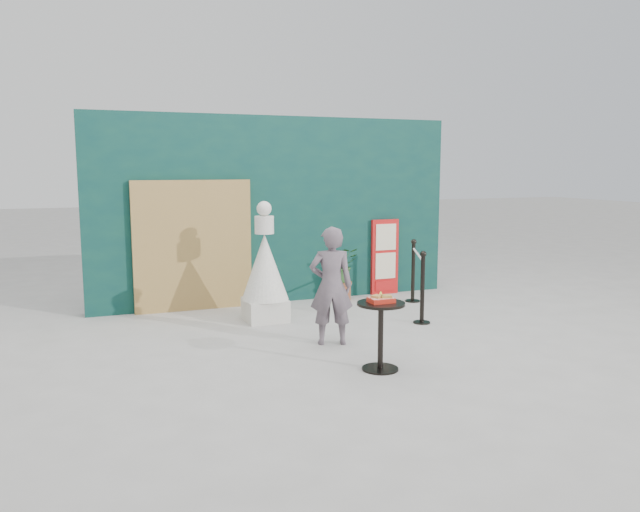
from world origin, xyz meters
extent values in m
plane|color=#ADAAA5|center=(0.00, 0.00, 0.00)|extent=(60.00, 60.00, 0.00)
cube|color=#0B3131|center=(0.00, 3.15, 1.50)|extent=(6.00, 0.30, 3.00)
cube|color=tan|center=(-1.40, 2.94, 1.00)|extent=(1.80, 0.08, 2.00)
imported|color=#695A63|center=(-0.16, 0.43, 0.74)|extent=(0.62, 0.50, 1.48)
cube|color=red|center=(1.90, 2.96, 0.65)|extent=(0.50, 0.06, 1.30)
cube|color=beige|center=(1.90, 2.92, 1.00)|extent=(0.38, 0.02, 0.45)
cube|color=beige|center=(1.90, 2.92, 0.50)|extent=(0.38, 0.02, 0.45)
cube|color=red|center=(1.90, 2.92, 0.15)|extent=(0.38, 0.02, 0.18)
cube|color=silver|center=(-0.58, 1.88, 0.16)|extent=(0.58, 0.58, 0.31)
cone|color=white|center=(-0.58, 1.88, 0.79)|extent=(0.67, 0.67, 0.94)
cylinder|color=white|center=(-0.58, 1.88, 1.38)|extent=(0.27, 0.27, 0.25)
sphere|color=white|center=(-0.58, 1.88, 1.61)|extent=(0.21, 0.21, 0.21)
cylinder|color=black|center=(-0.04, -0.70, 0.01)|extent=(0.40, 0.40, 0.02)
cylinder|color=black|center=(-0.04, -0.70, 0.36)|extent=(0.06, 0.06, 0.72)
cylinder|color=black|center=(-0.04, -0.70, 0.73)|extent=(0.52, 0.52, 0.03)
cube|color=red|center=(-0.04, -0.70, 0.78)|extent=(0.26, 0.19, 0.05)
cube|color=red|center=(-0.04, -0.70, 0.80)|extent=(0.24, 0.17, 0.00)
cube|color=#BD7C45|center=(-0.08, -0.69, 0.82)|extent=(0.15, 0.14, 0.02)
cube|color=gold|center=(0.01, -0.72, 0.82)|extent=(0.13, 0.13, 0.02)
cone|color=#FBFA42|center=(-0.02, -0.65, 0.83)|extent=(0.06, 0.06, 0.06)
cylinder|color=brown|center=(1.01, 2.79, 0.13)|extent=(0.31, 0.31, 0.26)
cylinder|color=brown|center=(1.01, 2.79, 0.28)|extent=(0.35, 0.35, 0.04)
imported|color=#295725|center=(1.01, 2.79, 0.59)|extent=(0.52, 0.45, 0.57)
cylinder|color=black|center=(1.44, 0.92, 0.01)|extent=(0.24, 0.24, 0.02)
cylinder|color=black|center=(1.44, 0.92, 0.48)|extent=(0.06, 0.06, 0.96)
sphere|color=black|center=(1.44, 0.92, 0.99)|extent=(0.09, 0.09, 0.09)
cylinder|color=black|center=(2.04, 2.22, 0.01)|extent=(0.24, 0.24, 0.02)
cylinder|color=black|center=(2.04, 2.22, 0.48)|extent=(0.06, 0.06, 0.96)
sphere|color=black|center=(2.04, 2.22, 0.99)|extent=(0.09, 0.09, 0.09)
cylinder|color=silver|center=(1.74, 1.57, 0.88)|extent=(0.63, 1.31, 0.03)
camera|label=1|loc=(-3.06, -6.56, 2.20)|focal=35.00mm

